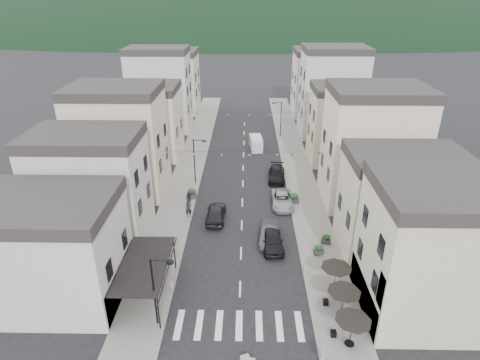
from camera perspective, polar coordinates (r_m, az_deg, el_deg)
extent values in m
plane|color=black|center=(30.47, -0.21, -22.64)|extent=(700.00, 700.00, 0.00)
cube|color=slate|center=(57.53, -7.02, 2.23)|extent=(4.00, 76.00, 0.12)
cube|color=slate|center=(57.41, 7.98, 2.12)|extent=(4.00, 76.00, 0.12)
ellipsoid|color=black|center=(321.07, 1.01, 21.60)|extent=(640.00, 360.00, 70.00)
cube|color=#ADA89F|center=(35.28, -26.47, -9.53)|extent=(12.00, 8.00, 8.00)
cube|color=#BFB598|center=(33.18, 26.25, -9.72)|extent=(10.00, 8.00, 10.00)
cube|color=black|center=(32.92, -13.47, -11.60)|extent=(3.60, 7.50, 0.15)
cube|color=black|center=(32.84, -10.26, -12.46)|extent=(0.34, 7.50, 0.99)
cylinder|color=black|center=(30.99, -11.50, -18.03)|extent=(0.10, 0.10, 3.20)
cylinder|color=black|center=(36.25, -9.28, -10.43)|extent=(0.10, 0.10, 3.20)
cube|color=#ADA89F|center=(41.39, -20.29, -1.45)|extent=(10.00, 7.00, 10.00)
cube|color=#262323|center=(39.34, -21.50, 5.70)|extent=(10.20, 7.14, 1.00)
cube|color=#BEA68E|center=(49.64, -16.65, 4.84)|extent=(10.00, 8.00, 12.00)
cube|color=#262323|center=(47.84, -17.64, 12.12)|extent=(10.20, 8.16, 1.00)
cube|color=beige|center=(60.94, -13.37, 7.79)|extent=(10.00, 8.00, 9.50)
cube|color=#262323|center=(59.60, -13.88, 12.59)|extent=(10.20, 8.16, 1.00)
cube|color=#ACACA7|center=(71.75, -11.30, 12.09)|extent=(10.00, 7.00, 13.00)
cube|color=#262323|center=(70.49, -11.80, 17.62)|extent=(10.20, 7.14, 1.00)
cube|color=#BFB598|center=(83.45, -9.59, 13.39)|extent=(10.00, 9.00, 11.00)
cube|color=#262323|center=(82.42, -9.91, 17.46)|extent=(10.20, 9.18, 1.00)
cube|color=#BFB598|center=(39.64, 21.68, -3.75)|extent=(10.00, 7.00, 9.00)
cube|color=#262323|center=(37.60, 22.90, 2.92)|extent=(10.20, 7.14, 1.00)
cube|color=beige|center=(47.49, 18.19, 4.01)|extent=(10.00, 8.00, 12.50)
cube|color=#262323|center=(45.59, 19.36, 11.90)|extent=(10.20, 8.16, 1.00)
cube|color=#BEA68E|center=(58.79, 14.90, 7.22)|extent=(10.00, 7.00, 10.00)
cube|color=#262323|center=(57.37, 15.53, 12.43)|extent=(10.20, 7.14, 1.00)
cube|color=#ACACA7|center=(69.60, 12.90, 11.74)|extent=(10.00, 8.00, 13.50)
cube|color=#262323|center=(68.30, 13.52, 17.64)|extent=(10.20, 8.16, 1.00)
cube|color=#ADA89F|center=(81.31, 11.24, 13.12)|extent=(10.00, 9.00, 11.50)
cube|color=#262323|center=(80.23, 11.63, 17.48)|extent=(10.20, 9.18, 1.00)
cylinder|color=black|center=(30.41, 15.47, -20.49)|extent=(0.06, 0.06, 2.30)
cone|color=black|center=(29.64, 15.73, -19.01)|extent=(2.50, 2.50, 0.55)
cylinder|color=black|center=(30.96, 15.29, -21.50)|extent=(0.70, 0.70, 0.04)
cylinder|color=black|center=(32.34, 14.31, -16.96)|extent=(0.06, 0.06, 2.30)
cone|color=black|center=(31.62, 14.53, -15.48)|extent=(2.50, 2.50, 0.55)
cylinder|color=black|center=(32.86, 14.16, -17.96)|extent=(0.70, 0.70, 0.04)
cylinder|color=black|center=(34.39, 13.32, -13.83)|extent=(0.06, 0.06, 2.30)
cone|color=black|center=(33.72, 13.51, -12.38)|extent=(2.50, 2.50, 0.55)
cylinder|color=black|center=(34.88, 13.19, -14.82)|extent=(0.70, 0.70, 0.04)
cylinder|color=black|center=(30.48, -12.12, -15.44)|extent=(0.14, 0.14, 6.00)
cylinder|color=black|center=(28.53, -11.26, -11.12)|extent=(1.40, 0.10, 0.10)
cylinder|color=black|center=(28.50, -9.93, -11.43)|extent=(0.56, 0.56, 0.08)
cylinder|color=black|center=(50.73, -6.50, 2.58)|extent=(0.14, 0.14, 6.00)
cylinder|color=black|center=(49.58, -5.86, 5.66)|extent=(1.40, 0.10, 0.10)
cylinder|color=black|center=(49.56, -5.10, 5.50)|extent=(0.56, 0.56, 0.08)
cylinder|color=black|center=(67.47, 5.83, 8.51)|extent=(0.14, 0.14, 6.00)
cylinder|color=black|center=(66.62, 5.34, 10.91)|extent=(1.40, 0.10, 0.10)
cylinder|color=black|center=(66.61, 4.76, 10.79)|extent=(0.56, 0.56, 0.08)
cylinder|color=gray|center=(35.02, -9.66, -14.40)|extent=(0.26, 0.26, 0.60)
cylinder|color=gray|center=(37.32, -8.87, -11.45)|extent=(0.26, 0.26, 0.60)
cylinder|color=gray|center=(36.40, 9.30, -12.58)|extent=(0.26, 0.26, 0.60)
cylinder|color=gray|center=(29.96, 11.69, -23.26)|extent=(0.26, 0.26, 0.60)
cylinder|color=black|center=(45.46, 0.37, 4.04)|extent=(19.00, 0.02, 0.02)
cone|color=beige|center=(46.45, -10.46, 3.83)|extent=(0.28, 0.28, 0.24)
cone|color=navy|center=(46.19, -8.53, 3.74)|extent=(0.28, 0.28, 0.24)
cone|color=beige|center=(45.99, -6.57, 3.65)|extent=(0.28, 0.28, 0.24)
cone|color=navy|center=(45.83, -4.60, 3.58)|extent=(0.28, 0.28, 0.24)
cone|color=beige|center=(45.72, -2.62, 3.52)|extent=(0.28, 0.28, 0.24)
cone|color=navy|center=(45.66, -0.63, 3.48)|extent=(0.28, 0.28, 0.24)
cone|color=beige|center=(45.65, 1.36, 3.47)|extent=(0.28, 0.28, 0.24)
cone|color=navy|center=(45.67, 3.35, 3.48)|extent=(0.28, 0.28, 0.24)
cone|color=beige|center=(45.75, 5.34, 3.51)|extent=(0.28, 0.28, 0.24)
cone|color=navy|center=(45.88, 7.32, 3.56)|extent=(0.28, 0.28, 0.24)
cone|color=beige|center=(46.05, 9.28, 3.62)|extent=(0.28, 0.28, 0.24)
cone|color=navy|center=(46.27, 11.24, 3.68)|extent=(0.28, 0.28, 0.24)
cylinder|color=black|center=(60.63, 0.55, 9.62)|extent=(19.00, 0.02, 0.02)
cone|color=beige|center=(61.36, -7.72, 9.41)|extent=(0.28, 0.28, 0.24)
cone|color=navy|center=(61.17, -6.23, 9.36)|extent=(0.28, 0.28, 0.24)
cone|color=beige|center=(61.02, -4.73, 9.30)|extent=(0.28, 0.28, 0.24)
cone|color=navy|center=(60.90, -3.23, 9.25)|extent=(0.28, 0.28, 0.24)
cone|color=beige|center=(60.82, -1.72, 9.21)|extent=(0.28, 0.28, 0.24)
cone|color=navy|center=(60.77, -0.21, 9.19)|extent=(0.28, 0.28, 0.24)
cone|color=beige|center=(60.76, 1.31, 9.18)|extent=(0.28, 0.28, 0.24)
cone|color=navy|center=(60.78, 2.82, 9.18)|extent=(0.28, 0.28, 0.24)
cone|color=beige|center=(60.84, 4.33, 9.20)|extent=(0.28, 0.28, 0.24)
cone|color=navy|center=(60.93, 5.84, 9.23)|extent=(0.28, 0.28, 0.24)
cone|color=beige|center=(61.06, 7.34, 9.27)|extent=(0.28, 0.28, 0.24)
cone|color=navy|center=(61.23, 8.84, 9.31)|extent=(0.28, 0.28, 0.24)
imported|color=black|center=(39.19, 4.60, -8.43)|extent=(2.31, 5.03, 1.67)
imported|color=#2E2E31|center=(40.09, 4.23, -7.66)|extent=(2.25, 4.90, 1.56)
imported|color=#97989F|center=(46.45, 6.01, -2.82)|extent=(2.38, 5.14, 1.43)
imported|color=black|center=(52.59, 5.25, 0.82)|extent=(2.44, 5.27, 1.49)
imported|color=black|center=(43.41, -3.44, -4.71)|extent=(2.11, 4.96, 1.67)
cube|color=silver|center=(62.73, 2.27, 5.26)|extent=(2.13, 4.49, 1.81)
cube|color=silver|center=(61.90, 2.34, 5.91)|extent=(1.94, 3.04, 0.45)
cylinder|color=black|center=(61.35, 1.76, 4.20)|extent=(0.29, 0.65, 0.63)
cylinder|color=black|center=(61.52, 3.11, 4.24)|extent=(0.29, 0.65, 0.63)
cylinder|color=black|center=(64.38, 1.45, 5.26)|extent=(0.29, 0.65, 0.63)
cylinder|color=black|center=(64.53, 2.74, 5.29)|extent=(0.29, 0.65, 0.63)
imported|color=black|center=(43.95, -7.33, -4.12)|extent=(0.80, 0.63, 1.92)
imported|color=#25202A|center=(46.39, -7.30, -2.65)|extent=(0.94, 0.85, 1.58)
cube|color=gray|center=(29.49, 0.74, -24.15)|extent=(0.72, 0.64, 0.45)
cube|color=#303033|center=(38.97, -11.49, -9.97)|extent=(1.16, 0.80, 0.53)
ellipsoid|color=black|center=(38.64, -11.56, -9.27)|extent=(0.93, 0.59, 0.68)
cube|color=#323235|center=(48.03, -6.84, -2.27)|extent=(1.25, 0.93, 0.56)
ellipsoid|color=black|center=(47.75, -6.87, -1.62)|extent=(0.98, 0.62, 0.71)
cube|color=#2E2E30|center=(40.57, 12.11, -8.52)|extent=(1.02, 0.75, 0.45)
ellipsoid|color=black|center=(40.29, 12.17, -7.93)|extent=(0.80, 0.51, 0.58)
cube|color=#2C2C2F|center=(38.94, 11.13, -10.02)|extent=(1.04, 0.74, 0.47)
ellipsoid|color=black|center=(38.64, 11.19, -9.40)|extent=(0.82, 0.52, 0.60)
cube|color=#2A2B2D|center=(47.08, 7.66, -2.93)|extent=(1.21, 0.78, 0.57)
ellipsoid|color=black|center=(46.78, 7.71, -2.26)|extent=(1.00, 0.63, 0.72)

